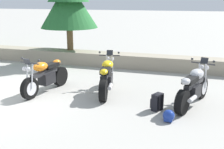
# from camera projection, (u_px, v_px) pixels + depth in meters

# --- Properties ---
(stone_wall) EXTENTS (36.00, 0.80, 0.55)m
(stone_wall) POSITION_uv_depth(u_px,v_px,m) (68.00, 57.00, 12.39)
(stone_wall) COLOR gray
(stone_wall) RESTS_ON ground
(motorcycle_orange_near_left) EXTENTS (0.67, 2.06, 1.18)m
(motorcycle_orange_near_left) POSITION_uv_depth(u_px,v_px,m) (45.00, 77.00, 8.47)
(motorcycle_orange_near_left) COLOR black
(motorcycle_orange_near_left) RESTS_ON ground
(motorcycle_yellow_centre) EXTENTS (0.78, 2.05, 1.18)m
(motorcycle_yellow_centre) POSITION_uv_depth(u_px,v_px,m) (107.00, 77.00, 8.39)
(motorcycle_yellow_centre) COLOR black
(motorcycle_yellow_centre) RESTS_ON ground
(motorcycle_silver_far_right) EXTENTS (0.93, 2.00, 1.18)m
(motorcycle_silver_far_right) POSITION_uv_depth(u_px,v_px,m) (194.00, 88.00, 7.41)
(motorcycle_silver_far_right) COLOR black
(motorcycle_silver_far_right) RESTS_ON ground
(rider_backpack) EXTENTS (0.33, 0.35, 0.47)m
(rider_backpack) POSITION_uv_depth(u_px,v_px,m) (157.00, 101.00, 7.13)
(rider_backpack) COLOR black
(rider_backpack) RESTS_ON ground
(rider_helmet) EXTENTS (0.28, 0.28, 0.28)m
(rider_helmet) POSITION_uv_depth(u_px,v_px,m) (169.00, 116.00, 6.50)
(rider_helmet) COLOR navy
(rider_helmet) RESTS_ON ground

